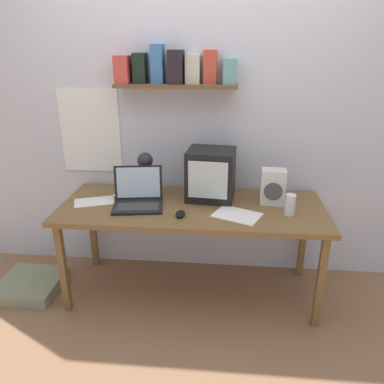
% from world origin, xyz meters
% --- Properties ---
extents(ground_plane, '(12.00, 12.00, 0.00)m').
position_xyz_m(ground_plane, '(0.00, 0.00, 0.00)').
color(ground_plane, '#936848').
extents(back_wall, '(5.60, 0.24, 2.60)m').
position_xyz_m(back_wall, '(-0.01, 0.41, 1.31)').
color(back_wall, silver).
rests_on(back_wall, ground_plane).
extents(corner_desk, '(1.82, 0.72, 0.71)m').
position_xyz_m(corner_desk, '(0.00, 0.00, 0.65)').
color(corner_desk, brown).
rests_on(corner_desk, ground_plane).
extents(crt_monitor, '(0.35, 0.32, 0.36)m').
position_xyz_m(crt_monitor, '(0.12, 0.15, 0.89)').
color(crt_monitor, black).
rests_on(crt_monitor, corner_desk).
extents(laptop, '(0.37, 0.32, 0.25)m').
position_xyz_m(laptop, '(-0.37, -0.02, 0.77)').
color(laptop, black).
rests_on(laptop, corner_desk).
extents(desk_lamp, '(0.13, 0.18, 0.32)m').
position_xyz_m(desk_lamp, '(-0.35, 0.17, 0.94)').
color(desk_lamp, '#232326').
rests_on(desk_lamp, corner_desk).
extents(juice_glass, '(0.07, 0.07, 0.14)m').
position_xyz_m(juice_glass, '(0.65, -0.09, 0.77)').
color(juice_glass, white).
rests_on(juice_glass, corner_desk).
extents(space_heater, '(0.18, 0.13, 0.25)m').
position_xyz_m(space_heater, '(0.55, 0.09, 0.83)').
color(space_heater, silver).
rests_on(space_heater, corner_desk).
extents(computer_mouse, '(0.06, 0.11, 0.03)m').
position_xyz_m(computer_mouse, '(-0.06, -0.18, 0.72)').
color(computer_mouse, black).
rests_on(computer_mouse, corner_desk).
extents(printed_handout, '(0.35, 0.31, 0.00)m').
position_xyz_m(printed_handout, '(0.31, -0.13, 0.71)').
color(printed_handout, white).
rests_on(printed_handout, corner_desk).
extents(loose_paper_near_monitor, '(0.20, 0.20, 0.00)m').
position_xyz_m(loose_paper_near_monitor, '(-0.50, 0.19, 0.71)').
color(loose_paper_near_monitor, white).
rests_on(loose_paper_near_monitor, corner_desk).
extents(loose_paper_near_laptop, '(0.31, 0.25, 0.00)m').
position_xyz_m(loose_paper_near_laptop, '(-0.69, 0.00, 0.71)').
color(loose_paper_near_laptop, white).
rests_on(loose_paper_near_laptop, corner_desk).
extents(floor_cushion, '(0.44, 0.44, 0.09)m').
position_xyz_m(floor_cushion, '(-1.22, -0.11, 0.05)').
color(floor_cushion, gray).
rests_on(floor_cushion, ground_plane).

